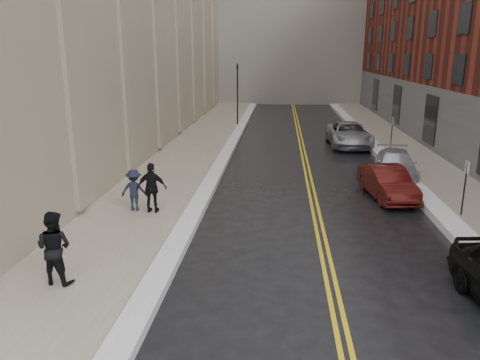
% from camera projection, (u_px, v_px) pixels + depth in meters
% --- Properties ---
extents(ground, '(160.00, 160.00, 0.00)m').
position_uv_depth(ground, '(231.00, 328.00, 10.65)').
color(ground, black).
rests_on(ground, ground).
extents(sidewalk_left, '(4.00, 64.00, 0.15)m').
position_uv_depth(sidewalk_left, '(181.00, 162.00, 26.38)').
color(sidewalk_left, gray).
rests_on(sidewalk_left, ground).
extents(sidewalk_right, '(3.00, 64.00, 0.15)m').
position_uv_depth(sidewalk_right, '(427.00, 167.00, 25.26)').
color(sidewalk_right, gray).
rests_on(sidewalk_right, ground).
extents(lane_stripe_a, '(0.12, 64.00, 0.01)m').
position_uv_depth(lane_stripe_a, '(304.00, 166.00, 25.83)').
color(lane_stripe_a, gold).
rests_on(lane_stripe_a, ground).
extents(lane_stripe_b, '(0.12, 64.00, 0.01)m').
position_uv_depth(lane_stripe_b, '(308.00, 166.00, 25.81)').
color(lane_stripe_b, gold).
rests_on(lane_stripe_b, ground).
extents(snow_ridge_left, '(0.70, 60.80, 0.26)m').
position_uv_depth(snow_ridge_left, '(222.00, 162.00, 26.18)').
color(snow_ridge_left, white).
rests_on(snow_ridge_left, ground).
extents(snow_ridge_right, '(0.85, 60.80, 0.30)m').
position_uv_depth(snow_ridge_right, '(392.00, 165.00, 25.39)').
color(snow_ridge_right, white).
rests_on(snow_ridge_right, ground).
extents(traffic_signal, '(0.18, 0.15, 5.20)m').
position_uv_depth(traffic_signal, '(237.00, 90.00, 38.89)').
color(traffic_signal, black).
rests_on(traffic_signal, ground).
extents(parking_sign_near, '(0.06, 0.35, 2.23)m').
position_uv_depth(parking_sign_near, '(465.00, 184.00, 17.32)').
color(parking_sign_near, black).
rests_on(parking_sign_near, ground).
extents(parking_sign_far, '(0.06, 0.35, 2.23)m').
position_uv_depth(parking_sign_far, '(392.00, 132.00, 28.86)').
color(parking_sign_far, black).
rests_on(parking_sign_far, ground).
extents(car_maroon, '(2.01, 4.33, 1.37)m').
position_uv_depth(car_maroon, '(387.00, 182.00, 20.06)').
color(car_maroon, '#48100C').
rests_on(car_maroon, ground).
extents(car_silver_near, '(2.43, 4.78, 1.33)m').
position_uv_depth(car_silver_near, '(396.00, 165.00, 23.29)').
color(car_silver_near, '#B8BAC0').
rests_on(car_silver_near, ground).
extents(car_silver_far, '(2.73, 5.73, 1.58)m').
position_uv_depth(car_silver_far, '(349.00, 134.00, 31.27)').
color(car_silver_far, '#A3A4AB').
rests_on(car_silver_far, ground).
extents(pedestrian_a, '(1.07, 0.89, 1.99)m').
position_uv_depth(pedestrian_a, '(54.00, 248.00, 12.21)').
color(pedestrian_a, black).
rests_on(pedestrian_a, sidewalk_left).
extents(pedestrian_b, '(1.06, 0.62, 1.62)m').
position_uv_depth(pedestrian_b, '(134.00, 190.00, 17.96)').
color(pedestrian_b, black).
rests_on(pedestrian_b, sidewalk_left).
extents(pedestrian_c, '(1.13, 0.47, 1.93)m').
position_uv_depth(pedestrian_c, '(152.00, 188.00, 17.72)').
color(pedestrian_c, black).
rests_on(pedestrian_c, sidewalk_left).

